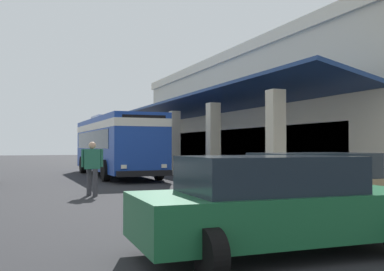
{
  "coord_description": "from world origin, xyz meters",
  "views": [
    {
      "loc": [
        22.95,
        -5.79,
        1.62
      ],
      "look_at": [
        3.01,
        2.36,
        2.13
      ],
      "focal_mm": 41.62,
      "sensor_mm": 36.0,
      "label": 1
    }
  ],
  "objects_px": {
    "potted_palm": "(155,158)",
    "pedestrian": "(92,165)",
    "parked_sedan_green": "(277,204)",
    "transit_bus": "(115,142)",
    "parked_sedan_tan": "(319,186)"
  },
  "relations": [
    {
      "from": "parked_sedan_tan",
      "to": "potted_palm",
      "type": "bearing_deg",
      "value": 170.81
    },
    {
      "from": "transit_bus",
      "to": "parked_sedan_green",
      "type": "xyz_separation_m",
      "value": [
        18.26,
        -1.58,
        -1.1
      ]
    },
    {
      "from": "parked_sedan_green",
      "to": "potted_palm",
      "type": "relative_size",
      "value": 1.68
    },
    {
      "from": "parked_sedan_green",
      "to": "pedestrian",
      "type": "distance_m",
      "value": 9.02
    },
    {
      "from": "transit_bus",
      "to": "pedestrian",
      "type": "distance_m",
      "value": 9.79
    },
    {
      "from": "transit_bus",
      "to": "pedestrian",
      "type": "xyz_separation_m",
      "value": [
        9.33,
        -2.82,
        -0.85
      ]
    },
    {
      "from": "pedestrian",
      "to": "potted_palm",
      "type": "bearing_deg",
      "value": 156.55
    },
    {
      "from": "parked_sedan_tan",
      "to": "pedestrian",
      "type": "bearing_deg",
      "value": -150.24
    },
    {
      "from": "parked_sedan_tan",
      "to": "pedestrian",
      "type": "distance_m",
      "value": 7.66
    },
    {
      "from": "parked_sedan_green",
      "to": "parked_sedan_tan",
      "type": "xyz_separation_m",
      "value": [
        -2.28,
        2.56,
        0.0
      ]
    },
    {
      "from": "potted_palm",
      "to": "pedestrian",
      "type": "bearing_deg",
      "value": -23.45
    },
    {
      "from": "parked_sedan_green",
      "to": "potted_palm",
      "type": "distance_m",
      "value": 27.64
    },
    {
      "from": "parked_sedan_green",
      "to": "pedestrian",
      "type": "relative_size",
      "value": 2.54
    },
    {
      "from": "transit_bus",
      "to": "parked_sedan_green",
      "type": "relative_size",
      "value": 2.51
    },
    {
      "from": "transit_bus",
      "to": "potted_palm",
      "type": "height_order",
      "value": "transit_bus"
    }
  ]
}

